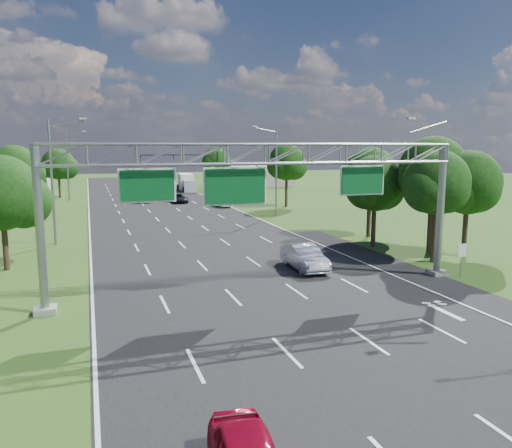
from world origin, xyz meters
name	(u,v)px	position (x,y,z in m)	size (l,w,h in m)	color
ground	(195,236)	(0.00, 30.00, 0.00)	(220.00, 220.00, 0.00)	#2B4A16
road	(195,236)	(0.00, 30.00, 0.00)	(18.00, 180.00, 0.02)	black
road_flare	(400,269)	(10.20, 14.00, 0.00)	(3.00, 30.00, 0.02)	black
sign_gantry	(268,166)	(0.33, 12.00, 6.89)	(23.50, 1.00, 9.56)	gray
regulatory_sign	(462,253)	(12.40, 10.98, 1.51)	(0.60, 0.08, 2.10)	gray
traffic_signal	(196,164)	(7.48, 65.00, 5.17)	(12.21, 0.24, 7.00)	black
streetlight_l_near	(54,176)	(-11.30, 30.00, 5.58)	(2.97, 0.22, 10.16)	gray
streetlight_l_far	(69,162)	(-11.30, 65.00, 5.58)	(2.97, 0.22, 10.16)	gray
streetlight_r_mid	(275,167)	(11.30, 40.00, 5.58)	(2.97, 0.22, 10.16)	gray
tree_cluster_right	(414,181)	(14.80, 19.19, 5.31)	(9.91, 14.60, 8.68)	#2D2116
tree_verge_la	(3,196)	(-13.92, 22.04, 4.76)	(5.76, 4.80, 7.40)	#2D2116
tree_verge_lb	(16,170)	(-15.92, 45.04, 5.41)	(5.76, 4.80, 8.06)	#2D2116
tree_verge_lc	(59,166)	(-12.92, 70.04, 4.98)	(5.76, 4.80, 7.62)	#2D2116
tree_verge_rd	(287,164)	(16.08, 48.04, 5.63)	(5.76, 4.80, 8.28)	#2D2116
tree_verge_re	(216,161)	(14.08, 78.04, 5.20)	(5.76, 4.80, 7.84)	#2D2116
building_left	(3,180)	(-22.00, 78.00, 2.50)	(14.00, 10.00, 5.00)	gray
building_right	(260,176)	(24.00, 82.00, 2.00)	(12.00, 9.00, 4.00)	gray
silver_sedan	(304,257)	(4.31, 16.01, 0.79)	(1.68, 4.81, 1.59)	silver
car_queue_a	(142,197)	(-1.56, 59.67, 0.74)	(2.08, 5.11, 1.48)	silver
car_queue_b	(178,198)	(3.28, 57.21, 0.62)	(2.07, 4.48, 1.25)	black
car_queue_c	(127,192)	(-2.91, 69.59, 0.64)	(1.51, 3.76, 1.28)	black
car_queue_d	(223,202)	(8.00, 50.61, 0.66)	(1.40, 4.01, 1.32)	white
box_truck	(187,183)	(8.00, 75.93, 1.45)	(2.76, 8.13, 3.02)	white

